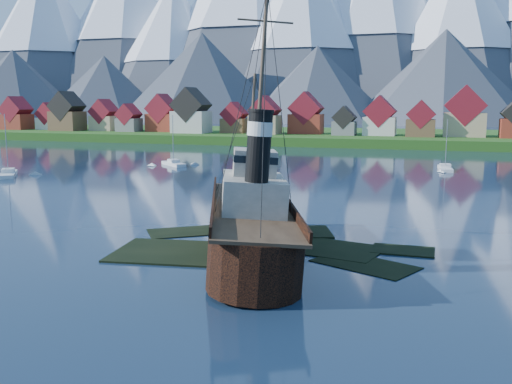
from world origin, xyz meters
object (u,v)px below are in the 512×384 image
(sailboat_a, at_px, (8,175))
(tugboat_wreck, at_px, (253,220))
(sailboat_c, at_px, (174,164))
(sailboat_e, at_px, (445,169))

(sailboat_a, bearing_deg, tugboat_wreck, -68.61)
(tugboat_wreck, bearing_deg, sailboat_a, 126.88)
(sailboat_a, height_order, sailboat_c, sailboat_a)
(sailboat_a, xyz_separation_m, sailboat_c, (22.63, 27.65, -0.01))
(tugboat_wreck, bearing_deg, sailboat_e, 55.60)
(tugboat_wreck, relative_size, sailboat_c, 2.63)
(sailboat_c, distance_m, sailboat_e, 60.71)
(tugboat_wreck, distance_m, sailboat_c, 79.67)
(sailboat_a, distance_m, sailboat_c, 35.73)
(sailboat_e, bearing_deg, sailboat_a, -160.37)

